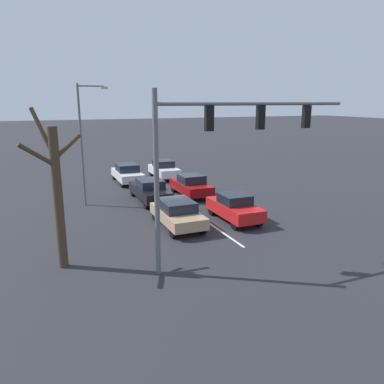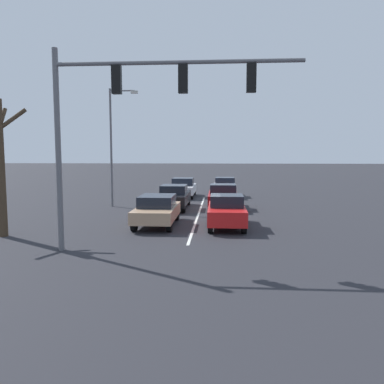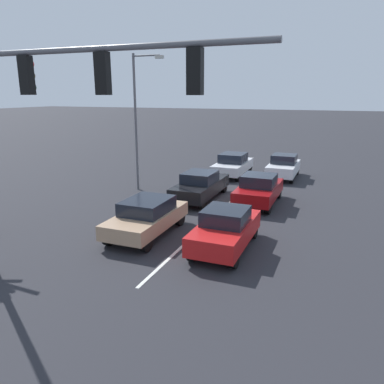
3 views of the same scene
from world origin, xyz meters
name	(u,v)px [view 1 (image 1 of 3)]	position (x,y,z in m)	size (l,w,h in m)	color
ground_plane	(172,198)	(0.00, 0.00, 0.00)	(240.00, 240.00, 0.00)	#28282D
lane_stripe_left_divider	(183,205)	(0.00, 1.99, 0.01)	(0.12, 15.98, 0.01)	silver
car_red_leftlane_front	(234,207)	(-1.54, 6.18, 0.77)	(1.73, 4.00, 1.54)	red
car_tan_midlane_front	(177,213)	(1.83, 5.97, 0.77)	(1.85, 4.22, 1.46)	tan
car_black_midlane_second	(150,190)	(1.69, 0.23, 0.77)	(1.79, 4.73, 1.52)	black
car_maroon_leftlane_second	(191,185)	(-1.44, -0.02, 0.79)	(1.84, 4.17, 1.56)	maroon
car_silver_midlane_third	(127,173)	(1.73, -6.28, 0.79)	(1.87, 4.49, 1.56)	silver
car_white_leftlane_third	(164,169)	(-1.66, -6.83, 0.79)	(1.78, 4.01, 1.58)	silver
traffic_signal_gantry	(220,140)	(1.85, 10.96, 5.16)	(8.56, 0.37, 7.10)	slate
street_lamp_right_shoulder	(84,137)	(5.69, -0.38, 4.45)	(1.89, 0.24, 7.69)	slate
bare_tree_near	(57,190)	(7.95, 8.87, 3.26)	(2.38, 1.56, 6.42)	#423323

